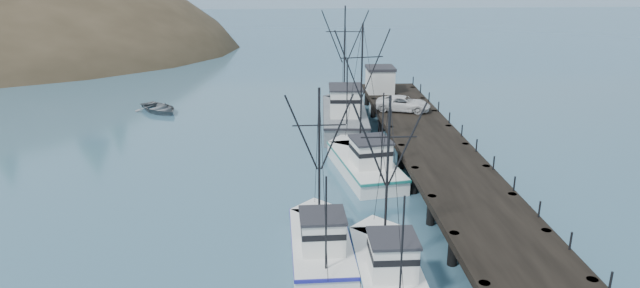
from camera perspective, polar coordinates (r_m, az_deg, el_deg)
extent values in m
plane|color=#335A71|center=(31.54, -7.33, -13.42)|extent=(400.00, 400.00, 0.00)
cube|color=black|center=(46.67, 11.27, -0.31)|extent=(6.00, 44.00, 0.50)
cylinder|color=black|center=(33.06, 13.16, -10.17)|extent=(0.56, 0.56, 2.00)
cylinder|color=black|center=(34.84, 21.50, -9.48)|extent=(0.56, 0.56, 2.00)
cylinder|color=black|center=(37.34, 11.05, -6.50)|extent=(0.56, 0.56, 2.00)
cylinder|color=black|center=(38.93, 18.53, -6.09)|extent=(0.56, 0.56, 2.00)
cylinder|color=black|center=(41.78, 9.41, -3.60)|extent=(0.56, 0.56, 2.00)
cylinder|color=black|center=(43.21, 16.17, -3.35)|extent=(0.56, 0.56, 2.00)
cylinder|color=black|center=(46.33, 8.09, -1.25)|extent=(0.56, 0.56, 2.00)
cylinder|color=black|center=(47.62, 14.24, -1.10)|extent=(0.56, 0.56, 2.00)
cylinder|color=black|center=(50.97, 7.02, 0.67)|extent=(0.56, 0.56, 2.00)
cylinder|color=black|center=(52.15, 12.65, 0.76)|extent=(0.56, 0.56, 2.00)
cylinder|color=black|center=(55.67, 6.12, 2.27)|extent=(0.56, 0.56, 2.00)
cylinder|color=black|center=(56.75, 11.31, 2.32)|extent=(0.56, 0.56, 2.00)
cylinder|color=black|center=(60.42, 5.36, 3.61)|extent=(0.56, 0.56, 2.00)
cylinder|color=black|center=(61.42, 10.18, 3.65)|extent=(0.56, 0.56, 2.00)
cylinder|color=black|center=(65.21, 4.72, 4.76)|extent=(0.56, 0.56, 2.00)
cylinder|color=black|center=(66.13, 9.20, 4.78)|extent=(0.56, 0.56, 2.00)
cube|color=beige|center=(93.23, -29.20, 6.95)|extent=(4.00, 5.00, 2.80)
cube|color=beige|center=(97.01, -25.59, 7.88)|extent=(4.00, 5.00, 2.80)
cube|color=#9EB2C6|center=(197.49, -1.18, 13.93)|extent=(360.00, 40.00, 26.00)
cube|color=silver|center=(216.47, -15.09, 13.74)|extent=(180.00, 25.00, 18.00)
cube|color=white|center=(92.92, -18.10, 7.68)|extent=(1.00, 3.50, 0.90)
cylinder|color=black|center=(92.45, -18.29, 9.44)|extent=(0.08, 0.08, 6.00)
cube|color=white|center=(88.74, -27.74, 5.96)|extent=(1.00, 3.50, 0.90)
cylinder|color=black|center=(88.25, -28.03, 7.79)|extent=(0.08, 0.08, 6.00)
cube|color=white|center=(95.31, -28.20, 6.64)|extent=(1.00, 3.50, 0.90)
cylinder|color=black|center=(94.85, -28.47, 8.35)|extent=(0.08, 0.08, 6.00)
cube|color=white|center=(98.95, -27.26, 7.16)|extent=(1.00, 3.50, 0.90)
cylinder|color=black|center=(98.51, -27.51, 8.81)|extent=(0.08, 0.08, 6.00)
cube|color=white|center=(99.61, -24.83, 7.58)|extent=(1.00, 3.50, 0.90)
cylinder|color=black|center=(99.18, -25.06, 9.21)|extent=(0.08, 0.08, 6.00)
cube|color=white|center=(96.25, -25.43, 7.15)|extent=(1.00, 3.50, 0.90)
cylinder|color=black|center=(95.80, -25.67, 8.85)|extent=(0.08, 0.08, 6.00)
cube|color=white|center=(31.09, 6.76, -12.94)|extent=(3.20, 8.19, 1.60)
cube|color=white|center=(34.58, 5.60, -9.40)|extent=(3.20, 3.20, 1.60)
cube|color=navy|center=(30.73, 6.81, -11.83)|extent=(3.27, 8.40, 0.18)
cube|color=silver|center=(29.31, 7.25, -11.10)|extent=(2.24, 2.31, 1.90)
cube|color=#26262B|center=(28.81, 7.33, -9.33)|extent=(2.43, 2.52, 0.16)
cylinder|color=black|center=(29.88, 6.73, -3.26)|extent=(0.14, 0.14, 8.67)
cylinder|color=black|center=(26.71, 8.20, -10.26)|extent=(0.10, 0.10, 5.20)
cube|color=white|center=(33.07, 0.10, -10.71)|extent=(3.45, 8.23, 1.60)
cube|color=white|center=(36.67, -0.42, -7.57)|extent=(3.29, 3.29, 1.60)
cube|color=navy|center=(32.73, 0.10, -9.64)|extent=(3.52, 8.44, 0.18)
cube|color=silver|center=(31.31, 0.25, -8.86)|extent=(2.35, 2.35, 1.90)
cube|color=#26262B|center=(30.85, 0.26, -7.17)|extent=(2.55, 2.56, 0.16)
cylinder|color=black|center=(32.07, -0.08, -1.73)|extent=(0.14, 0.14, 8.48)
cylinder|color=black|center=(28.73, 0.61, -7.98)|extent=(0.10, 0.10, 5.09)
cube|color=white|center=(45.06, 4.53, -2.46)|extent=(5.29, 10.15, 1.60)
cube|color=white|center=(49.39, 2.86, -0.48)|extent=(3.67, 3.67, 1.60)
cube|color=#1B6E65|center=(44.81, 4.55, -1.62)|extent=(5.41, 10.41, 0.18)
cube|color=silver|center=(43.34, 5.08, -0.88)|extent=(3.02, 3.13, 1.90)
cube|color=#26262B|center=(43.01, 5.12, 0.42)|extent=(3.29, 3.41, 0.16)
cylinder|color=black|center=(44.64, 4.15, 5.37)|extent=(0.14, 0.14, 10.32)
cylinder|color=black|center=(40.44, 6.25, 0.84)|extent=(0.10, 0.10, 6.19)
cube|color=slate|center=(56.39, 2.46, 2.31)|extent=(4.85, 12.15, 2.20)
cube|color=slate|center=(62.13, 2.24, 3.87)|extent=(4.13, 4.13, 2.20)
cube|color=black|center=(56.12, 2.47, 3.29)|extent=(4.95, 12.46, 0.18)
cube|color=silver|center=(54.28, 2.56, 4.28)|extent=(3.09, 3.53, 2.60)
cube|color=#26262B|center=(53.95, 2.58, 5.70)|extent=(3.36, 3.85, 0.16)
cylinder|color=black|center=(56.79, 2.47, 8.69)|extent=(0.14, 0.14, 9.89)
cylinder|color=black|center=(50.91, 2.73, 5.23)|extent=(0.10, 0.10, 5.93)
cube|color=silver|center=(62.94, 6.02, 6.32)|extent=(2.80, 3.00, 2.50)
cube|color=#26262B|center=(62.65, 6.06, 7.57)|extent=(3.00, 3.20, 0.30)
imported|color=silver|center=(55.72, 8.33, 4.02)|extent=(5.66, 3.81, 1.44)
imported|color=slate|center=(64.84, -15.74, 3.12)|extent=(6.65, 6.78, 1.15)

